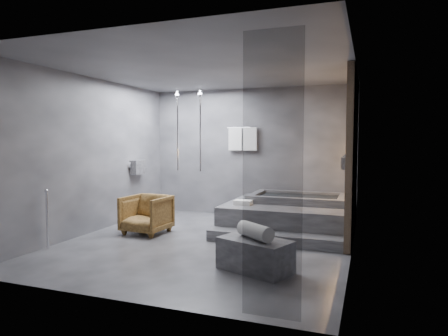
% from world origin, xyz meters
% --- Properties ---
extents(room, '(5.00, 5.04, 2.82)m').
position_xyz_m(room, '(0.40, 0.24, 1.73)').
color(room, '#303032').
rests_on(room, ground).
extents(tub_deck, '(2.20, 2.00, 0.50)m').
position_xyz_m(tub_deck, '(1.05, 1.45, 0.25)').
color(tub_deck, '#353538').
rests_on(tub_deck, ground).
extents(tub_step, '(2.20, 0.36, 0.18)m').
position_xyz_m(tub_step, '(1.05, 0.27, 0.09)').
color(tub_step, '#353538').
rests_on(tub_step, ground).
extents(concrete_bench, '(1.03, 0.79, 0.41)m').
position_xyz_m(concrete_bench, '(1.12, -1.09, 0.21)').
color(concrete_bench, '#323235').
rests_on(concrete_bench, ground).
extents(driftwood_chair, '(0.79, 0.81, 0.69)m').
position_xyz_m(driftwood_chair, '(-1.28, 0.25, 0.34)').
color(driftwood_chair, '#432B10').
rests_on(driftwood_chair, ground).
extents(rolled_towel, '(0.56, 0.49, 0.20)m').
position_xyz_m(rolled_towel, '(1.12, -1.08, 0.51)').
color(rolled_towel, silver).
rests_on(rolled_towel, concrete_bench).
extents(deck_towel, '(0.32, 0.24, 0.08)m').
position_xyz_m(deck_towel, '(0.33, 0.94, 0.54)').
color(deck_towel, white).
rests_on(deck_towel, tub_deck).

